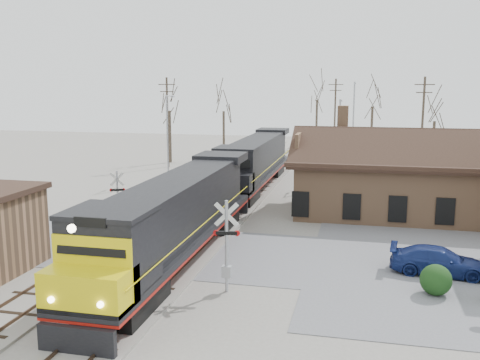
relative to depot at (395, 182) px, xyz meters
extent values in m
plane|color=gray|center=(-11.99, -12.00, -2.41)|extent=(140.00, 140.00, 0.00)
cube|color=slate|center=(-11.99, -12.00, -2.39)|extent=(60.00, 9.00, 0.03)
cube|color=gray|center=(-11.99, 3.00, -2.35)|extent=(3.40, 90.00, 0.12)
cube|color=#473323|center=(-12.71, 3.00, -2.24)|extent=(0.08, 90.00, 0.14)
cube|color=#473323|center=(-11.27, 3.00, -2.24)|extent=(0.08, 90.00, 0.14)
cube|color=gray|center=(-16.49, 3.00, -2.35)|extent=(3.40, 90.00, 0.12)
cube|color=#473323|center=(-17.21, 3.00, -2.24)|extent=(0.08, 90.00, 0.14)
cube|color=#473323|center=(-15.77, 3.00, -2.24)|extent=(0.08, 90.00, 0.14)
cube|color=#9F7452|center=(0.01, 0.00, -0.41)|extent=(14.00, 8.00, 4.00)
cube|color=black|center=(0.01, 0.00, 1.69)|extent=(15.20, 9.20, 0.30)
cube|color=black|center=(0.01, -2.30, 2.69)|extent=(15.00, 4.71, 2.66)
cube|color=black|center=(0.01, 2.30, 2.69)|extent=(15.00, 4.71, 2.66)
cube|color=#9F7452|center=(-3.99, 1.50, 4.39)|extent=(0.80, 0.80, 2.20)
cube|color=black|center=(-11.99, -20.66, -1.82)|extent=(2.65, 4.23, 1.06)
cube|color=black|center=(-11.99, -6.89, -1.82)|extent=(2.65, 4.23, 1.06)
cube|color=black|center=(-11.99, -13.77, -0.98)|extent=(3.18, 21.17, 0.37)
cube|color=maroon|center=(-11.99, -13.77, -1.21)|extent=(3.20, 21.17, 0.13)
cube|color=black|center=(-11.99, -12.45, 0.66)|extent=(2.75, 15.35, 2.96)
cube|color=black|center=(-11.99, -21.61, 0.66)|extent=(3.18, 2.96, 2.96)
cube|color=yellow|center=(-11.99, -23.41, -0.24)|extent=(3.18, 1.91, 1.48)
cube|color=black|center=(-11.99, -24.46, -1.82)|extent=(2.96, 0.25, 1.06)
cylinder|color=#FFF2CC|center=(-11.99, -24.38, 2.25)|extent=(0.30, 0.10, 0.30)
cube|color=black|center=(-11.99, 1.02, -1.82)|extent=(2.65, 4.23, 1.06)
cube|color=black|center=(-11.99, 14.78, -1.82)|extent=(2.65, 4.23, 1.06)
cube|color=black|center=(-11.99, 7.90, -0.98)|extent=(3.18, 21.17, 0.37)
cube|color=maroon|center=(-11.99, 7.90, -1.21)|extent=(3.20, 21.17, 0.13)
cube|color=black|center=(-11.99, 9.22, 0.66)|extent=(2.75, 15.35, 2.96)
cube|color=black|center=(-11.99, 0.06, 0.66)|extent=(3.18, 2.96, 2.96)
cube|color=black|center=(-11.99, -1.74, -0.24)|extent=(3.18, 1.91, 1.48)
cube|color=black|center=(-11.99, -2.79, -1.82)|extent=(2.96, 0.25, 1.06)
cylinder|color=#A5A8AD|center=(-8.33, -17.45, -0.24)|extent=(0.15, 0.15, 4.34)
cube|color=silver|center=(-8.33, -17.45, 1.28)|extent=(1.13, 0.19, 1.13)
cube|color=silver|center=(-8.33, -17.45, 1.28)|extent=(1.13, 0.19, 1.13)
cube|color=black|center=(-8.33, -17.45, 0.41)|extent=(0.99, 0.28, 0.16)
cylinder|color=#B20C0C|center=(-8.81, -17.52, 0.41)|extent=(0.27, 0.11, 0.26)
cylinder|color=#B20C0C|center=(-7.84, -17.39, 0.41)|extent=(0.27, 0.11, 0.26)
cube|color=#A5A8AD|center=(-8.33, -17.45, -1.43)|extent=(0.43, 0.33, 0.54)
cylinder|color=#A5A8AD|center=(-18.60, -7.37, -0.55)|extent=(0.13, 0.13, 3.72)
cube|color=silver|center=(-18.60, -7.37, 0.76)|extent=(0.92, 0.40, 0.97)
cube|color=silver|center=(-18.60, -7.37, 0.76)|extent=(0.92, 0.40, 0.97)
cube|color=black|center=(-18.60, -7.37, 0.01)|extent=(0.83, 0.45, 0.14)
cylinder|color=#B20C0C|center=(-18.21, -7.22, 0.01)|extent=(0.24, 0.16, 0.22)
cylinder|color=#B20C0C|center=(-18.99, -7.53, 0.01)|extent=(0.24, 0.16, 0.22)
cube|color=#A5A8AD|center=(-18.60, -7.37, -1.57)|extent=(0.37, 0.28, 0.47)
imported|color=navy|center=(1.57, -12.81, -1.71)|extent=(4.98, 2.42, 1.40)
sphere|color=black|center=(1.07, -15.68, -1.69)|extent=(1.43, 1.43, 1.43)
cylinder|color=#A5A8AD|center=(-20.74, 8.06, 1.85)|extent=(0.18, 0.18, 8.52)
cylinder|color=#A5A8AD|center=(-20.74, 8.96, 6.01)|extent=(0.12, 1.80, 0.12)
cube|color=#A5A8AD|center=(-20.74, 9.76, 5.91)|extent=(0.25, 0.50, 0.12)
cylinder|color=#A5A8AD|center=(-4.62, 10.43, 1.66)|extent=(0.18, 0.18, 8.14)
cylinder|color=#A5A8AD|center=(-4.62, 11.33, 5.64)|extent=(0.12, 1.80, 0.12)
cube|color=#A5A8AD|center=(-4.62, 12.13, 5.54)|extent=(0.25, 0.50, 0.12)
cylinder|color=#A5A8AD|center=(-3.60, 23.22, 2.49)|extent=(0.18, 0.18, 9.79)
cylinder|color=#A5A8AD|center=(-3.60, 24.12, 7.29)|extent=(0.12, 1.80, 0.12)
cube|color=#A5A8AD|center=(-3.60, 24.92, 7.19)|extent=(0.25, 0.50, 0.12)
cylinder|color=#382D23|center=(-24.41, 17.91, 2.74)|extent=(0.24, 0.24, 10.29)
cube|color=#382D23|center=(-24.41, 17.91, 7.08)|extent=(2.00, 0.10, 0.10)
cube|color=#382D23|center=(-24.41, 17.91, 6.28)|extent=(1.60, 0.10, 0.10)
cylinder|color=#382D23|center=(-6.33, 34.95, 2.73)|extent=(0.24, 0.24, 10.28)
cube|color=#382D23|center=(-6.33, 34.95, 7.07)|extent=(2.00, 0.10, 0.10)
cube|color=#382D23|center=(-6.33, 34.95, 6.27)|extent=(1.60, 0.10, 0.10)
cylinder|color=#382D23|center=(3.49, 17.78, 2.73)|extent=(0.24, 0.24, 10.28)
cube|color=#382D23|center=(3.49, 17.78, 7.08)|extent=(2.00, 0.10, 0.10)
cube|color=#382D23|center=(3.49, 17.78, 6.28)|extent=(1.60, 0.10, 0.10)
cylinder|color=#382D23|center=(-25.49, 21.54, 0.77)|extent=(0.32, 0.32, 6.35)
cylinder|color=#382D23|center=(-20.26, 27.48, 0.62)|extent=(0.32, 0.32, 6.06)
cylinder|color=#382D23|center=(-9.15, 38.72, 1.24)|extent=(0.32, 0.32, 7.29)
cylinder|color=#382D23|center=(-1.37, 32.46, 0.92)|extent=(0.32, 0.32, 6.65)
cylinder|color=#382D23|center=(5.37, 23.58, 0.30)|extent=(0.32, 0.32, 5.41)
camera|label=1|loc=(-2.44, -40.24, 7.09)|focal=40.00mm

